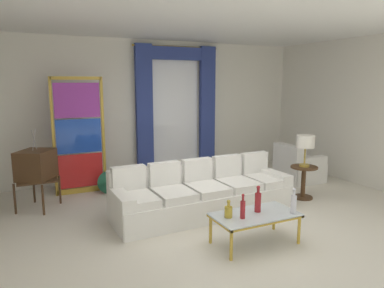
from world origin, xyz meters
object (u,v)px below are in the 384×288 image
at_px(coffee_table, 255,217).
at_px(bottle_blue_decanter, 228,211).
at_px(bottle_ruby_flask, 243,208).
at_px(round_side_table, 303,179).
at_px(table_lamp_brass, 305,143).
at_px(bottle_crystal_tall, 294,203).
at_px(vintage_tv, 36,166).
at_px(armchair_white, 297,168).
at_px(stained_glass_divider, 79,138).
at_px(couch_white_long, 202,194).
at_px(bottle_amber_squat, 258,201).
at_px(peacock_figurine, 110,183).

height_order(coffee_table, bottle_blue_decanter, bottle_blue_decanter).
distance_m(bottle_ruby_flask, round_side_table, 2.47).
relative_size(round_side_table, table_lamp_brass, 1.04).
distance_m(bottle_crystal_tall, vintage_tv, 4.11).
relative_size(armchair_white, stained_glass_divider, 0.39).
height_order(couch_white_long, bottle_amber_squat, couch_white_long).
bearing_deg(round_side_table, bottle_crystal_tall, -136.55).
bearing_deg(bottle_crystal_tall, table_lamp_brass, 43.45).
relative_size(bottle_amber_squat, round_side_table, 0.60).
distance_m(bottle_ruby_flask, table_lamp_brass, 2.51).
bearing_deg(coffee_table, round_side_table, 31.54).
xyz_separation_m(bottle_blue_decanter, round_side_table, (2.27, 1.12, -0.14)).
height_order(vintage_tv, round_side_table, vintage_tv).
height_order(peacock_figurine, table_lamp_brass, table_lamp_brass).
height_order(bottle_ruby_flask, armchair_white, armchair_white).
xyz_separation_m(armchair_white, round_side_table, (-0.71, -0.95, 0.07)).
xyz_separation_m(coffee_table, armchair_white, (2.60, 2.11, -0.08)).
bearing_deg(couch_white_long, bottle_blue_decanter, -102.09).
height_order(bottle_blue_decanter, stained_glass_divider, stained_glass_divider).
height_order(bottle_crystal_tall, bottle_ruby_flask, bottle_crystal_tall).
relative_size(couch_white_long, bottle_crystal_tall, 8.60).
height_order(coffee_table, bottle_amber_squat, bottle_amber_squat).
distance_m(bottle_crystal_tall, stained_glass_divider, 4.10).
distance_m(couch_white_long, armchair_white, 2.82).
relative_size(bottle_blue_decanter, bottle_crystal_tall, 0.67).
height_order(vintage_tv, stained_glass_divider, stained_glass_divider).
height_order(bottle_crystal_tall, stained_glass_divider, stained_glass_divider).
xyz_separation_m(vintage_tv, table_lamp_brass, (4.39, -1.49, 0.30)).
bearing_deg(stained_glass_divider, coffee_table, -62.30).
bearing_deg(table_lamp_brass, stained_glass_divider, 149.89).
bearing_deg(table_lamp_brass, couch_white_long, 175.47).
relative_size(bottle_crystal_tall, armchair_white, 0.40).
relative_size(vintage_tv, stained_glass_divider, 0.61).
distance_m(coffee_table, bottle_amber_squat, 0.20).
height_order(bottle_amber_squat, peacock_figurine, bottle_amber_squat).
bearing_deg(coffee_table, stained_glass_divider, 117.70).
bearing_deg(coffee_table, bottle_blue_decanter, 172.99).
distance_m(coffee_table, armchair_white, 3.35).
bearing_deg(round_side_table, couch_white_long, 175.47).
bearing_deg(coffee_table, bottle_amber_squat, 34.02).
height_order(couch_white_long, bottle_ruby_flask, couch_white_long).
height_order(couch_white_long, vintage_tv, vintage_tv).
relative_size(vintage_tv, round_side_table, 2.26).
distance_m(bottle_amber_squat, table_lamp_brass, 2.19).
xyz_separation_m(bottle_amber_squat, peacock_figurine, (-1.30, 2.86, -0.34)).
bearing_deg(bottle_blue_decanter, bottle_amber_squat, 0.19).
relative_size(couch_white_long, round_side_table, 4.94).
relative_size(bottle_crystal_tall, round_side_table, 0.57).
relative_size(bottle_blue_decanter, vintage_tv, 0.17).
height_order(coffee_table, stained_glass_divider, stained_glass_divider).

